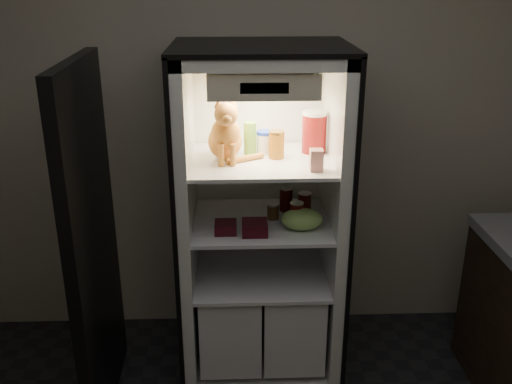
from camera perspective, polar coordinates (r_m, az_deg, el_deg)
The scene contains 16 objects.
room_shell at distance 1.64m, azimuth 2.69°, elevation 0.11°, with size 3.60×3.60×3.60m.
refrigerator at distance 3.24m, azimuth 0.44°, elevation -4.75°, with size 0.90×0.72×1.88m.
fridge_door at distance 2.96m, azimuth -15.98°, elevation -5.65°, with size 0.08×0.87×1.85m.
tabby_cat at distance 2.94m, azimuth -3.06°, elevation 5.66°, with size 0.30×0.34×0.36m.
parmesan_shaker at distance 3.05m, azimuth -0.60°, elevation 5.39°, with size 0.07×0.07×0.18m.
mayo_tub at distance 3.07m, azimuth 0.89°, elevation 5.00°, with size 0.09×0.09×0.12m.
salsa_jar at distance 2.99m, azimuth 2.06°, elevation 4.77°, with size 0.08×0.08×0.15m.
pepper_jar at distance 3.10m, azimuth 5.84°, elevation 6.00°, with size 0.13×0.13×0.23m.
cream_carton at distance 2.82m, azimuth 6.05°, elevation 3.19°, with size 0.06×0.06×0.11m, color silver.
soda_can_a at distance 3.22m, azimuth 3.02°, elevation -0.71°, with size 0.07×0.07×0.14m.
soda_can_b at distance 3.16m, azimuth 4.87°, elevation -1.24°, with size 0.07×0.07×0.14m.
soda_can_c at distance 3.03m, azimuth 4.08°, elevation -2.24°, with size 0.07×0.07×0.13m.
condiment_jar at distance 3.12m, azimuth 1.72°, elevation -1.92°, with size 0.07×0.07×0.09m.
grape_bag at distance 3.00m, azimuth 4.61°, elevation -2.73°, with size 0.22×0.16×0.11m, color #95D161.
berry_box_left at distance 2.97m, azimuth -3.05°, elevation -3.55°, with size 0.11×0.11×0.06m, color #4B0C15.
berry_box_right at distance 2.95m, azimuth -0.13°, elevation -3.58°, with size 0.13×0.13×0.07m, color #4B0C15.
Camera 1 is at (-0.13, -1.53, 2.21)m, focal length 40.00 mm.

